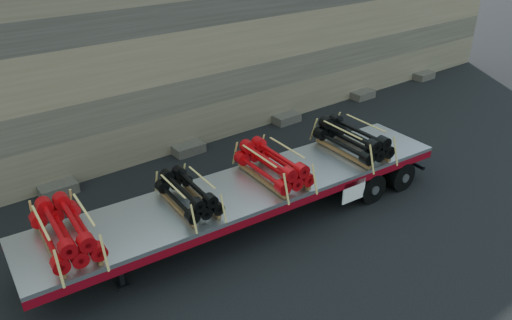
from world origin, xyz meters
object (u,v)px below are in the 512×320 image
Objects in this scene: trailer at (250,205)px; bundle_front at (66,232)px; bundle_rear at (353,140)px; bundle_midrear at (273,166)px; bundle_midfront at (188,194)px.

trailer is 5.47× the size of bundle_front.
trailer is 4.16m from bundle_rear.
bundle_front is 0.98× the size of bundle_midrear.
bundle_front is 1.15× the size of bundle_midfront.
bundle_midrear is at bearing -0.00° from bundle_midfront.
bundle_midrear is 0.97× the size of bundle_rear.
bundle_midfront is 5.97m from bundle_rear.
bundle_midrear is (2.77, -0.20, 0.06)m from bundle_midfront.
bundle_rear reaches higher than bundle_midrear.
bundle_midfront is at bearing 0.00° from bundle_front.
bundle_rear is at bearing 0.00° from bundle_midfront.
bundle_midrear is (0.81, -0.06, 1.08)m from trailer.
bundle_midfront is (-1.96, 0.14, 1.02)m from trailer.
bundle_rear is (4.00, -0.29, 1.09)m from trailer.
bundle_midrear reaches higher than trailer.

